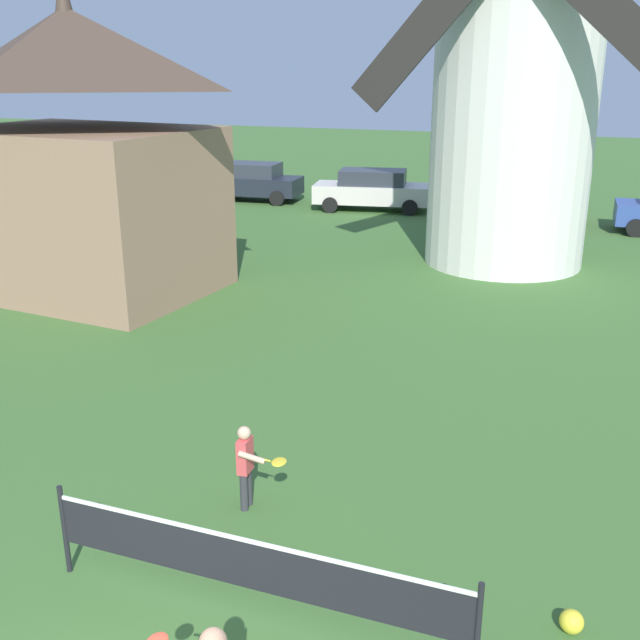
% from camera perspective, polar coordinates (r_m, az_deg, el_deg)
% --- Properties ---
extents(windmill, '(8.46, 5.12, 12.73)m').
position_cam_1_polar(windmill, '(21.83, 14.80, 19.70)').
color(windmill, silver).
rests_on(windmill, ground_plane).
extents(tennis_net, '(4.65, 0.06, 1.10)m').
position_cam_1_polar(tennis_net, '(8.02, -5.31, -17.99)').
color(tennis_net, black).
rests_on(tennis_net, ground_plane).
extents(player_far, '(0.71, 0.44, 1.16)m').
position_cam_1_polar(player_far, '(9.81, -5.55, -10.68)').
color(player_far, '#333338').
rests_on(player_far, ground_plane).
extents(stray_ball, '(0.25, 0.25, 0.25)m').
position_cam_1_polar(stray_ball, '(8.60, 18.48, -20.81)').
color(stray_ball, yellow).
rests_on(stray_ball, ground_plane).
extents(parked_car_black, '(4.17, 2.17, 1.56)m').
position_cam_1_polar(parked_car_black, '(31.95, -5.17, 10.41)').
color(parked_car_black, '#1E232D').
rests_on(parked_car_black, ground_plane).
extents(parked_car_cream, '(4.72, 2.50, 1.56)m').
position_cam_1_polar(parked_car_cream, '(29.81, 3.98, 9.83)').
color(parked_car_cream, silver).
rests_on(parked_car_cream, ground_plane).
extents(parked_car_red, '(4.27, 2.35, 1.56)m').
position_cam_1_polar(parked_car_red, '(28.74, 14.64, 8.93)').
color(parked_car_red, red).
rests_on(parked_car_red, ground_plane).
extents(chapel, '(6.70, 5.18, 7.60)m').
position_cam_1_polar(chapel, '(19.54, -17.74, 11.54)').
color(chapel, '#937056').
rests_on(chapel, ground_plane).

